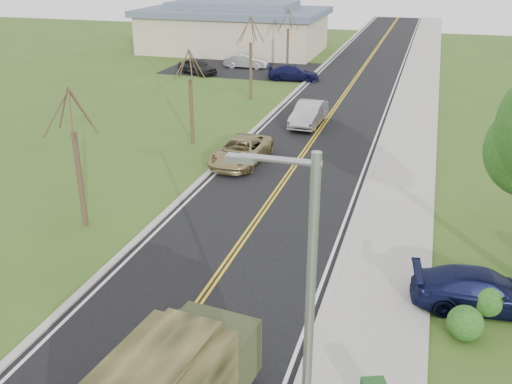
% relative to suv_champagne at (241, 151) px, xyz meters
% --- Properties ---
extents(road, '(8.00, 120.00, 0.01)m').
position_rel_suv_champagne_xyz_m(road, '(3.00, 20.55, -0.71)').
color(road, black).
rests_on(road, ground).
extents(curb_right, '(0.30, 120.00, 0.12)m').
position_rel_suv_champagne_xyz_m(curb_right, '(7.15, 20.55, -0.66)').
color(curb_right, '#9E998E').
rests_on(curb_right, ground).
extents(sidewalk_right, '(3.20, 120.00, 0.10)m').
position_rel_suv_champagne_xyz_m(sidewalk_right, '(8.90, 20.55, -0.67)').
color(sidewalk_right, '#9E998E').
rests_on(sidewalk_right, ground).
extents(curb_left, '(0.30, 120.00, 0.10)m').
position_rel_suv_champagne_xyz_m(curb_left, '(-1.15, 20.55, -0.67)').
color(curb_left, '#9E998E').
rests_on(curb_left, ground).
extents(street_light, '(1.65, 0.22, 8.00)m').
position_rel_suv_champagne_xyz_m(street_light, '(7.90, -19.95, 3.72)').
color(street_light, gray).
rests_on(street_light, ground).
extents(bare_tree_a, '(1.93, 2.26, 6.08)m').
position_rel_suv_champagne_xyz_m(bare_tree_a, '(-4.00, -9.45, 1.91)').
color(bare_tree_a, '#38281C').
rests_on(bare_tree_a, ground).
extents(bare_tree_b, '(1.83, 2.14, 5.73)m').
position_rel_suv_champagne_xyz_m(bare_tree_b, '(-4.00, 2.55, 1.76)').
color(bare_tree_b, '#38281C').
rests_on(bare_tree_b, ground).
extents(bare_tree_c, '(2.04, 2.39, 6.42)m').
position_rel_suv_champagne_xyz_m(bare_tree_c, '(-4.00, 14.55, 2.06)').
color(bare_tree_c, '#38281C').
rests_on(bare_tree_c, ground).
extents(bare_tree_d, '(1.88, 2.20, 5.91)m').
position_rel_suv_champagne_xyz_m(bare_tree_d, '(-4.00, 26.55, 1.83)').
color(bare_tree_d, '#38281C').
rests_on(bare_tree_d, ground).
extents(commercial_building, '(25.50, 21.50, 5.65)m').
position_rel_suv_champagne_xyz_m(commercial_building, '(-12.98, 36.52, 1.97)').
color(commercial_building, tan).
rests_on(commercial_building, ground).
extents(suv_champagne, '(2.64, 5.27, 1.43)m').
position_rel_suv_champagne_xyz_m(suv_champagne, '(0.00, 0.00, 0.00)').
color(suv_champagne, '#958354').
rests_on(suv_champagne, ground).
extents(sedan_silver, '(1.89, 4.87, 1.58)m').
position_rel_suv_champagne_xyz_m(sedan_silver, '(2.02, 8.54, 0.07)').
color(sedan_silver, '#A9A8AD').
rests_on(sedan_silver, ground).
extents(pickup_navy, '(4.77, 2.40, 1.33)m').
position_rel_suv_champagne_xyz_m(pickup_navy, '(12.08, -11.06, -0.05)').
color(pickup_navy, '#0E1235').
rests_on(pickup_navy, ground).
extents(lot_car_dark, '(4.57, 3.32, 1.45)m').
position_rel_suv_champagne_xyz_m(lot_car_dark, '(-11.94, 22.55, 0.01)').
color(lot_car_dark, black).
rests_on(lot_car_dark, ground).
extents(lot_car_silver, '(4.50, 1.90, 1.45)m').
position_rel_suv_champagne_xyz_m(lot_car_silver, '(-8.41, 26.94, 0.01)').
color(lot_car_silver, '#B8B8BD').
rests_on(lot_car_silver, ground).
extents(lot_car_navy, '(4.91, 2.46, 1.37)m').
position_rel_suv_champagne_xyz_m(lot_car_navy, '(-2.42, 22.55, -0.03)').
color(lot_car_navy, '#0E0E33').
rests_on(lot_car_navy, ground).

